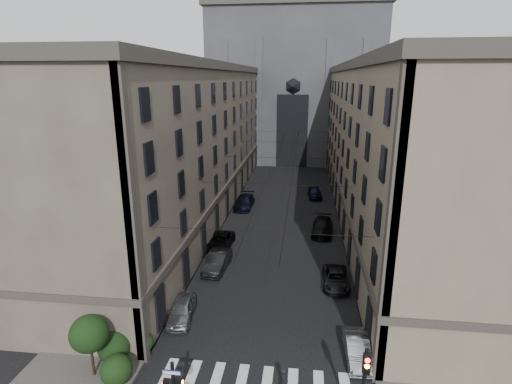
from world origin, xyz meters
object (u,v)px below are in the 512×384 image
at_px(car_left_near, 182,310).
at_px(car_right_near, 357,349).
at_px(car_left_midfar, 221,241).
at_px(gothic_tower, 295,74).
at_px(car_right_far, 315,192).
at_px(pedestrian, 284,383).
at_px(car_left_far, 244,202).
at_px(car_right_midnear, 336,278).
at_px(car_right_midfar, 322,227).
at_px(car_left_midnear, 217,261).

relative_size(car_left_near, car_right_near, 1.02).
bearing_deg(car_left_midfar, gothic_tower, 84.18).
bearing_deg(car_left_near, car_right_near, -19.06).
relative_size(car_left_near, car_right_far, 0.91).
bearing_deg(pedestrian, car_right_far, -5.99).
bearing_deg(gothic_tower, car_left_midfar, -96.55).
xyz_separation_m(gothic_tower, car_left_near, (-6.09, -64.05, -17.08)).
height_order(gothic_tower, car_left_far, gothic_tower).
distance_m(car_left_far, car_right_near, 31.45).
distance_m(car_right_far, pedestrian, 39.03).
bearing_deg(car_right_far, gothic_tower, 92.14).
bearing_deg(car_right_near, car_right_far, 90.84).
distance_m(car_left_far, car_right_midnear, 22.80).
bearing_deg(car_left_far, car_left_midfar, -90.14).
bearing_deg(car_right_far, car_left_near, -113.13).
xyz_separation_m(car_left_near, car_right_midfar, (10.89, 18.17, 0.07)).
relative_size(car_left_midnear, pedestrian, 2.67).
height_order(car_right_midnear, pedestrian, pedestrian).
bearing_deg(car_left_midnear, car_left_midfar, 102.01).
bearing_deg(car_left_near, car_right_midfar, 53.22).
distance_m(car_left_near, car_right_midnear, 13.21).
height_order(car_right_midnear, car_right_midfar, car_right_midfar).
distance_m(car_right_midnear, pedestrian, 13.44).
distance_m(gothic_tower, car_right_midnear, 60.47).
height_order(car_left_midnear, car_right_far, car_left_midnear).
height_order(gothic_tower, car_left_near, gothic_tower).
distance_m(gothic_tower, car_left_far, 41.71).
height_order(car_right_midnear, car_right_far, car_right_far).
xyz_separation_m(car_right_near, pedestrian, (-4.42, -3.70, 0.25)).
distance_m(car_left_midnear, car_left_midfar, 4.93).
xyz_separation_m(car_left_midnear, car_left_midfar, (-0.71, 4.88, -0.11)).
relative_size(car_right_near, car_right_midnear, 0.88).
bearing_deg(car_right_near, car_right_midnear, 91.98).
distance_m(gothic_tower, car_right_near, 69.37).
height_order(gothic_tower, car_right_far, gothic_tower).
relative_size(car_left_midnear, car_left_midfar, 0.98).
height_order(car_left_midfar, car_right_near, car_left_midfar).
bearing_deg(car_right_near, pedestrian, -142.41).
bearing_deg(car_right_near, car_left_far, 109.31).
xyz_separation_m(car_right_midnear, pedestrian, (-3.72, -12.91, 0.28)).
distance_m(car_right_near, pedestrian, 5.77).
xyz_separation_m(car_left_midnear, car_left_far, (-0.26, 18.34, 0.01)).
bearing_deg(car_left_midfar, car_right_midnear, -29.24).
bearing_deg(car_right_midnear, car_left_far, 118.98).
height_order(car_left_midfar, pedestrian, pedestrian).
bearing_deg(car_right_midfar, gothic_tower, 101.01).
height_order(car_left_near, car_right_midfar, car_right_midfar).
distance_m(car_left_near, car_right_midfar, 21.19).
height_order(car_left_far, car_right_near, car_left_far).
relative_size(car_left_midnear, car_right_far, 1.07).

